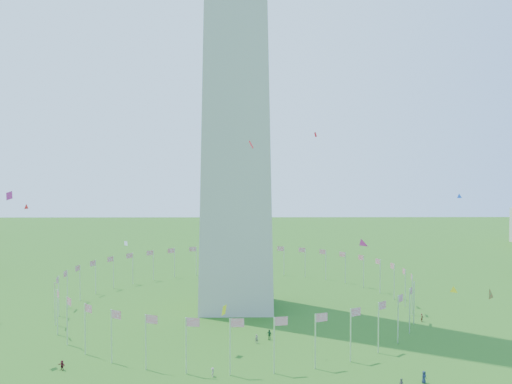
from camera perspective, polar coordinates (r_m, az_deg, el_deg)
flag_ring at (r=120.20m, az=-2.19°, el=-10.96°), size 80.24×80.24×9.00m
kites_aloft at (r=90.67m, az=6.31°, el=-5.94°), size 108.87×61.07×36.40m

